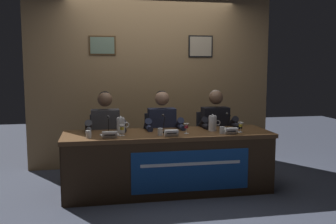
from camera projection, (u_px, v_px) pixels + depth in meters
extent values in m
plane|color=#383D4C|center=(168.00, 190.00, 4.66)|extent=(12.00, 12.00, 0.00)
cube|color=#937047|center=(152.00, 81.00, 5.77)|extent=(3.73, 0.12, 2.60)
cube|color=#4C3319|center=(102.00, 45.00, 5.50)|extent=(0.39, 0.02, 0.28)
cube|color=slate|center=(102.00, 45.00, 5.49)|extent=(0.35, 0.01, 0.24)
cube|color=black|center=(201.00, 46.00, 5.78)|extent=(0.38, 0.02, 0.33)
cube|color=tan|center=(201.00, 46.00, 5.77)|extent=(0.34, 0.01, 0.29)
cube|color=brown|center=(168.00, 134.00, 4.58)|extent=(2.53, 0.74, 0.05)
cube|color=#342112|center=(174.00, 171.00, 4.28)|extent=(2.47, 0.04, 0.68)
cube|color=#342112|center=(66.00, 169.00, 4.39)|extent=(0.08, 0.66, 0.68)
cube|color=#342112|center=(260.00, 159.00, 4.85)|extent=(0.08, 0.66, 0.68)
cube|color=#19478C|center=(191.00, 171.00, 4.29)|extent=(1.38, 0.01, 0.48)
cube|color=white|center=(191.00, 164.00, 4.28)|extent=(1.17, 0.00, 0.04)
cylinder|color=black|center=(107.00, 181.00, 4.98)|extent=(0.44, 0.44, 0.02)
cylinder|color=black|center=(106.00, 166.00, 4.96)|extent=(0.05, 0.05, 0.39)
cube|color=#232328|center=(106.00, 150.00, 4.93)|extent=(0.44, 0.44, 0.03)
cube|color=#232328|center=(105.00, 130.00, 5.10)|extent=(0.40, 0.05, 0.44)
cylinder|color=black|center=(99.00, 174.00, 4.60)|extent=(0.10, 0.10, 0.45)
cylinder|color=black|center=(115.00, 173.00, 4.63)|extent=(0.10, 0.10, 0.45)
cylinder|color=black|center=(98.00, 149.00, 4.71)|extent=(0.13, 0.34, 0.13)
cylinder|color=black|center=(114.00, 149.00, 4.75)|extent=(0.13, 0.34, 0.13)
cube|color=#38383D|center=(105.00, 128.00, 4.86)|extent=(0.36, 0.20, 0.48)
sphere|color=brown|center=(105.00, 99.00, 4.80)|extent=(0.19, 0.19, 0.19)
sphere|color=black|center=(105.00, 98.00, 4.81)|extent=(0.17, 0.17, 0.17)
cylinder|color=#38383D|center=(89.00, 128.00, 4.73)|extent=(0.09, 0.30, 0.25)
cylinder|color=#38383D|center=(122.00, 127.00, 4.80)|extent=(0.09, 0.30, 0.25)
cylinder|color=#38383D|center=(88.00, 130.00, 4.57)|extent=(0.07, 0.24, 0.07)
cylinder|color=#38383D|center=(123.00, 129.00, 4.65)|extent=(0.07, 0.24, 0.07)
cube|color=white|center=(110.00, 135.00, 4.17)|extent=(0.17, 0.03, 0.08)
cube|color=white|center=(110.00, 135.00, 4.20)|extent=(0.17, 0.03, 0.08)
cube|color=black|center=(110.00, 135.00, 4.17)|extent=(0.12, 0.01, 0.01)
cylinder|color=white|center=(122.00, 135.00, 4.36)|extent=(0.06, 0.06, 0.00)
cylinder|color=white|center=(122.00, 133.00, 4.35)|extent=(0.01, 0.01, 0.05)
cone|color=white|center=(122.00, 128.00, 4.35)|extent=(0.06, 0.06, 0.06)
cylinder|color=yellow|center=(122.00, 128.00, 4.35)|extent=(0.04, 0.04, 0.04)
cylinder|color=silver|center=(89.00, 134.00, 4.21)|extent=(0.06, 0.06, 0.08)
cylinder|color=silver|center=(89.00, 136.00, 4.21)|extent=(0.05, 0.05, 0.05)
cylinder|color=black|center=(109.00, 134.00, 4.38)|extent=(0.06, 0.06, 0.02)
cylinder|color=black|center=(109.00, 125.00, 4.43)|extent=(0.01, 0.13, 0.18)
sphere|color=#2D2D2D|center=(108.00, 117.00, 4.48)|extent=(0.03, 0.03, 0.03)
cylinder|color=black|center=(162.00, 178.00, 5.12)|extent=(0.44, 0.44, 0.02)
cylinder|color=black|center=(161.00, 163.00, 5.09)|extent=(0.05, 0.05, 0.39)
cube|color=#232328|center=(161.00, 148.00, 5.07)|extent=(0.44, 0.44, 0.03)
cube|color=#232328|center=(159.00, 129.00, 5.24)|extent=(0.40, 0.05, 0.44)
cylinder|color=black|center=(158.00, 171.00, 4.73)|extent=(0.10, 0.10, 0.45)
cylinder|color=black|center=(174.00, 170.00, 4.77)|extent=(0.10, 0.10, 0.45)
cylinder|color=black|center=(156.00, 147.00, 4.85)|extent=(0.13, 0.34, 0.13)
cylinder|color=black|center=(172.00, 146.00, 4.89)|extent=(0.13, 0.34, 0.13)
cube|color=#1E2338|center=(162.00, 126.00, 5.00)|extent=(0.36, 0.20, 0.48)
sphere|color=#8E664C|center=(162.00, 98.00, 4.94)|extent=(0.19, 0.19, 0.19)
sphere|color=black|center=(162.00, 97.00, 4.95)|extent=(0.17, 0.17, 0.17)
cylinder|color=#1E2338|center=(147.00, 126.00, 4.86)|extent=(0.09, 0.30, 0.25)
cylinder|color=#1E2338|center=(179.00, 125.00, 4.94)|extent=(0.09, 0.30, 0.25)
cylinder|color=#1E2338|center=(149.00, 128.00, 4.71)|extent=(0.07, 0.24, 0.07)
cylinder|color=#1E2338|center=(181.00, 127.00, 4.79)|extent=(0.07, 0.24, 0.07)
cube|color=white|center=(172.00, 133.00, 4.28)|extent=(0.16, 0.03, 0.08)
cube|color=white|center=(171.00, 133.00, 4.31)|extent=(0.16, 0.03, 0.08)
cube|color=black|center=(172.00, 133.00, 4.28)|extent=(0.11, 0.01, 0.01)
cylinder|color=white|center=(186.00, 133.00, 4.49)|extent=(0.06, 0.06, 0.00)
cylinder|color=white|center=(186.00, 131.00, 4.49)|extent=(0.01, 0.01, 0.05)
cone|color=white|center=(186.00, 126.00, 4.48)|extent=(0.06, 0.06, 0.06)
cylinder|color=#B21E2D|center=(186.00, 127.00, 4.48)|extent=(0.04, 0.04, 0.04)
cylinder|color=silver|center=(160.00, 132.00, 4.37)|extent=(0.06, 0.06, 0.08)
cylinder|color=silver|center=(160.00, 133.00, 4.37)|extent=(0.05, 0.05, 0.05)
cylinder|color=black|center=(165.00, 132.00, 4.53)|extent=(0.06, 0.06, 0.02)
cylinder|color=black|center=(164.00, 123.00, 4.58)|extent=(0.01, 0.13, 0.18)
sphere|color=#2D2D2D|center=(163.00, 115.00, 4.63)|extent=(0.03, 0.03, 0.03)
cylinder|color=black|center=(214.00, 175.00, 5.26)|extent=(0.44, 0.44, 0.02)
cylinder|color=black|center=(214.00, 161.00, 5.23)|extent=(0.05, 0.05, 0.39)
cube|color=#232328|center=(214.00, 146.00, 5.21)|extent=(0.44, 0.44, 0.03)
cube|color=#232328|center=(210.00, 127.00, 5.37)|extent=(0.40, 0.05, 0.44)
cylinder|color=black|center=(215.00, 168.00, 4.87)|extent=(0.10, 0.10, 0.45)
cylinder|color=black|center=(229.00, 167.00, 4.91)|extent=(0.10, 0.10, 0.45)
cylinder|color=black|center=(212.00, 145.00, 4.99)|extent=(0.13, 0.34, 0.13)
cylinder|color=black|center=(226.00, 144.00, 5.02)|extent=(0.13, 0.34, 0.13)
cube|color=black|center=(215.00, 125.00, 5.14)|extent=(0.36, 0.20, 0.48)
sphere|color=brown|center=(216.00, 97.00, 5.08)|extent=(0.19, 0.19, 0.19)
sphere|color=gray|center=(216.00, 96.00, 5.09)|extent=(0.17, 0.17, 0.17)
cylinder|color=black|center=(202.00, 125.00, 5.00)|extent=(0.09, 0.30, 0.25)
cylinder|color=black|center=(232.00, 124.00, 5.08)|extent=(0.09, 0.30, 0.25)
cylinder|color=black|center=(206.00, 126.00, 4.85)|extent=(0.07, 0.24, 0.07)
cylinder|color=black|center=(237.00, 125.00, 4.92)|extent=(0.07, 0.24, 0.07)
cube|color=white|center=(232.00, 131.00, 4.42)|extent=(0.15, 0.03, 0.08)
cube|color=white|center=(231.00, 131.00, 4.45)|extent=(0.15, 0.03, 0.08)
cube|color=black|center=(232.00, 131.00, 4.42)|extent=(0.11, 0.01, 0.01)
cylinder|color=white|center=(240.00, 132.00, 4.58)|extent=(0.06, 0.06, 0.00)
cylinder|color=white|center=(241.00, 130.00, 4.57)|extent=(0.01, 0.01, 0.05)
cone|color=white|center=(241.00, 125.00, 4.57)|extent=(0.06, 0.06, 0.06)
cylinder|color=yellow|center=(241.00, 125.00, 4.57)|extent=(0.04, 0.04, 0.04)
cylinder|color=silver|center=(222.00, 130.00, 4.48)|extent=(0.06, 0.06, 0.08)
cylinder|color=silver|center=(222.00, 131.00, 4.48)|extent=(0.05, 0.05, 0.05)
cylinder|color=black|center=(230.00, 130.00, 4.68)|extent=(0.06, 0.06, 0.02)
cylinder|color=black|center=(229.00, 121.00, 4.72)|extent=(0.01, 0.13, 0.18)
sphere|color=#2D2D2D|center=(227.00, 114.00, 4.78)|extent=(0.03, 0.03, 0.03)
cylinder|color=silver|center=(121.00, 126.00, 4.51)|extent=(0.10, 0.10, 0.18)
cylinder|color=silver|center=(121.00, 118.00, 4.50)|extent=(0.08, 0.09, 0.01)
sphere|color=silver|center=(121.00, 117.00, 4.49)|extent=(0.02, 0.02, 0.02)
torus|color=silver|center=(126.00, 125.00, 4.52)|extent=(0.07, 0.01, 0.07)
cylinder|color=silver|center=(213.00, 124.00, 4.68)|extent=(0.10, 0.10, 0.18)
cylinder|color=silver|center=(213.00, 116.00, 4.67)|extent=(0.08, 0.09, 0.01)
sphere|color=silver|center=(213.00, 115.00, 4.66)|extent=(0.02, 0.02, 0.02)
torus|color=silver|center=(218.00, 123.00, 4.69)|extent=(0.07, 0.01, 0.07)
cube|color=white|center=(110.00, 135.00, 4.36)|extent=(0.23, 0.18, 0.01)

